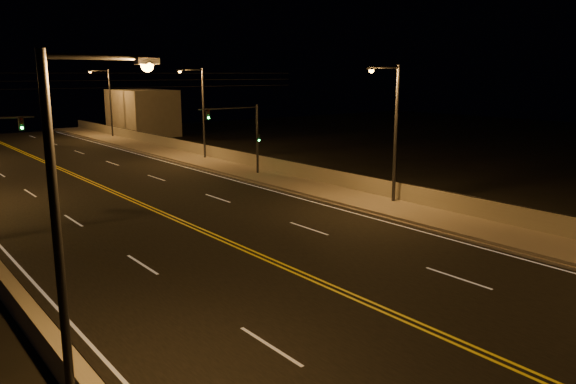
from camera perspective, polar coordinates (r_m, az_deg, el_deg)
road at (r=26.59m, az=-6.08°, el=-5.10°), size 18.00×120.00×0.02m
sidewalk at (r=33.30m, az=9.89°, el=-1.47°), size 3.60×120.00×0.30m
curb at (r=31.99m, az=7.62°, el=-2.09°), size 0.14×120.00×0.15m
parapet_wall at (r=34.38m, az=11.78°, el=-0.02°), size 0.30×120.00×1.00m
jersey_barrier at (r=23.16m, az=-27.17°, el=-7.91°), size 0.45×120.00×0.86m
distant_building_right at (r=75.21m, az=-14.59°, el=7.83°), size 6.00×10.00×5.75m
parapet_rail at (r=34.28m, az=11.82°, el=0.85°), size 0.06×120.00×0.06m
lane_markings at (r=26.53m, az=-6.00°, el=-5.11°), size 17.32×116.00×0.00m
streetlight_1 at (r=33.28m, az=10.58°, el=6.65°), size 2.55×0.28×8.26m
streetlight_2 at (r=51.11m, az=-8.88°, el=8.49°), size 2.55×0.28×8.26m
streetlight_3 at (r=71.68m, az=-17.83°, el=9.02°), size 2.55×0.28×8.26m
streetlight_4 at (r=12.70m, az=-21.24°, el=-2.31°), size 2.55×0.28×8.26m
traffic_signal_right at (r=42.26m, az=-4.33°, el=6.16°), size 5.11×0.31×5.51m
overhead_wires at (r=33.90m, az=-15.05°, el=10.91°), size 22.00×0.03×0.83m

